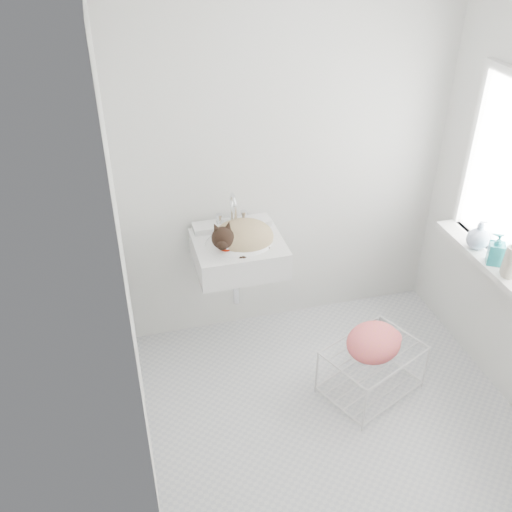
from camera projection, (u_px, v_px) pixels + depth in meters
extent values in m
cube|color=silver|center=(331.00, 410.00, 3.55)|extent=(2.20, 2.00, 0.02)
cube|color=silver|center=(288.00, 159.00, 3.68)|extent=(2.20, 0.02, 2.50)
cube|color=silver|center=(125.00, 269.00, 2.63)|extent=(0.02, 2.00, 2.50)
cube|color=white|center=(485.00, 257.00, 3.48)|extent=(0.16, 0.88, 0.04)
cube|color=white|center=(238.00, 241.00, 3.60)|extent=(0.56, 0.49, 0.22)
ellipsoid|color=tan|center=(243.00, 237.00, 3.59)|extent=(0.41, 0.36, 0.20)
sphere|color=black|center=(221.00, 233.00, 3.45)|extent=(0.15, 0.15, 0.14)
torus|color=#AA1300|center=(224.00, 239.00, 3.47)|extent=(0.13, 0.13, 0.06)
cube|color=silver|center=(371.00, 372.00, 3.62)|extent=(0.68, 0.59, 0.34)
ellipsoid|color=orange|center=(373.00, 348.00, 3.48)|extent=(0.46, 0.44, 0.16)
imported|color=beige|center=(507.00, 276.00, 3.28)|extent=(0.12, 0.12, 0.22)
imported|color=teal|center=(493.00, 263.00, 3.39)|extent=(0.12, 0.12, 0.20)
imported|color=#B1BFDE|center=(476.00, 247.00, 3.54)|extent=(0.16, 0.16, 0.18)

